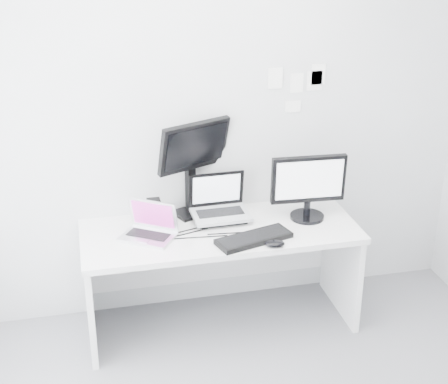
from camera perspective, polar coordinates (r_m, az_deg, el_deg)
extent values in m
plane|color=silver|center=(4.39, -1.34, 6.06)|extent=(3.60, 0.00, 3.60)
cube|color=silver|center=(4.48, -0.31, -7.38)|extent=(1.80, 0.70, 0.73)
cube|color=#B8B9BD|center=(4.16, -6.69, -2.51)|extent=(0.41, 0.38, 0.24)
cube|color=black|center=(4.36, -6.05, -1.71)|extent=(0.10, 0.10, 0.17)
cube|color=#ADB0B5|center=(4.35, -0.29, -0.61)|extent=(0.38, 0.30, 0.31)
cube|color=black|center=(4.39, -2.72, 2.19)|extent=(0.53, 0.37, 0.68)
cube|color=black|center=(4.39, 7.31, 0.45)|extent=(0.51, 0.26, 0.46)
cube|color=black|center=(4.16, 2.59, -4.02)|extent=(0.51, 0.30, 0.03)
ellipsoid|color=black|center=(4.10, 4.40, -4.45)|extent=(0.14, 0.11, 0.04)
cube|color=white|center=(4.42, 4.45, 9.76)|extent=(0.10, 0.00, 0.14)
cube|color=white|center=(4.47, 6.29, 9.33)|extent=(0.09, 0.00, 0.13)
cube|color=white|center=(4.51, 8.15, 10.02)|extent=(0.10, 0.00, 0.14)
cube|color=white|center=(4.51, 5.96, 7.35)|extent=(0.11, 0.00, 0.08)
cube|color=white|center=(4.51, 7.82, 9.50)|extent=(0.11, 0.00, 0.13)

